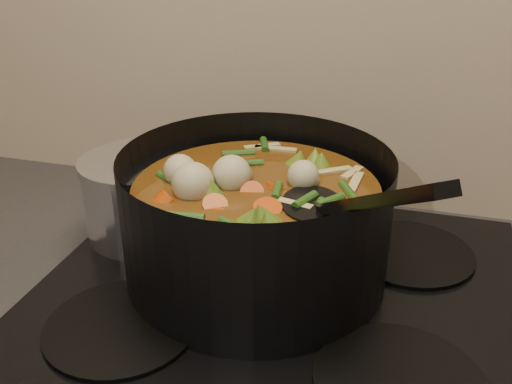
# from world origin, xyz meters

# --- Properties ---
(stovetop) EXTENTS (0.62, 0.54, 0.03)m
(stovetop) POSITION_xyz_m (0.00, 1.93, 0.92)
(stovetop) COLOR black
(stovetop) RESTS_ON counter
(stockpot) EXTENTS (0.45, 0.45, 0.25)m
(stockpot) POSITION_xyz_m (-0.04, 1.96, 1.01)
(stockpot) COLOR black
(stockpot) RESTS_ON stovetop
(saucepan) EXTENTS (0.18, 0.18, 0.15)m
(saucepan) POSITION_xyz_m (-0.23, 2.02, 0.99)
(saucepan) COLOR silver
(saucepan) RESTS_ON stovetop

